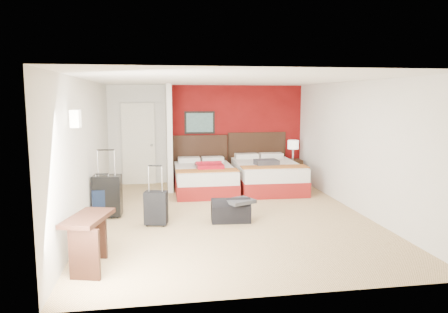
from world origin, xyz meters
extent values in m
plane|color=#D3B581|center=(0.00, 0.00, 0.00)|extent=(6.50, 6.50, 0.00)
cube|color=silver|center=(0.00, 3.25, 1.25)|extent=(5.00, 0.04, 2.50)
cube|color=silver|center=(-2.50, 0.00, 1.25)|extent=(0.04, 6.50, 2.50)
cube|color=black|center=(-0.20, 3.19, 1.55)|extent=(0.78, 0.03, 0.58)
cube|color=white|center=(-2.38, -1.50, 1.90)|extent=(0.12, 0.20, 0.24)
cube|color=maroon|center=(0.75, 3.23, 1.25)|extent=(3.50, 0.04, 2.50)
cube|color=silver|center=(-1.00, 2.61, 1.25)|extent=(0.12, 1.20, 2.50)
cube|color=silver|center=(-1.75, 3.20, 1.02)|extent=(0.82, 0.06, 2.05)
cube|color=silver|center=(-0.21, 2.09, 0.29)|extent=(1.37, 1.95, 0.58)
cube|color=white|center=(1.31, 2.11, 0.32)|extent=(1.54, 2.15, 0.63)
cube|color=#A50E1E|center=(-0.11, 1.99, 0.63)|extent=(0.61, 0.83, 0.10)
cube|color=#3E3D43|center=(1.21, 1.81, 0.70)|extent=(0.54, 0.44, 0.12)
cube|color=#321E10|center=(2.16, 2.76, 0.30)|extent=(0.44, 0.44, 0.60)
cylinder|color=white|center=(2.16, 2.76, 0.85)|extent=(0.37, 0.37, 0.50)
cube|color=black|center=(-2.20, 0.24, 0.37)|extent=(0.52, 0.35, 0.75)
cube|color=black|center=(-1.33, -0.41, 0.28)|extent=(0.42, 0.31, 0.56)
cube|color=black|center=(-2.28, 0.19, 0.25)|extent=(0.38, 0.25, 0.51)
cube|color=black|center=(-0.02, -0.39, 0.17)|extent=(0.71, 0.41, 0.35)
cube|color=#393A3E|center=(0.13, -0.44, 0.38)|extent=(0.58, 0.55, 0.06)
cube|color=black|center=(-2.17, -2.13, 0.35)|extent=(0.62, 0.92, 0.70)
camera|label=1|loc=(-1.27, -7.48, 2.19)|focal=33.49mm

